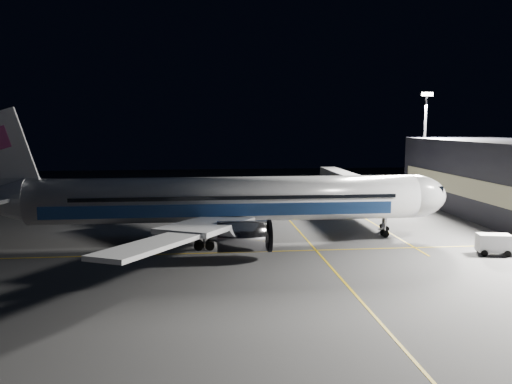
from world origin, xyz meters
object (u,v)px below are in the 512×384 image
Objects in this scene: service_truck at (498,244)px; safety_cone_b at (201,224)px; floodlight_mast_north at (425,136)px; safety_cone_a at (167,231)px; jet_bridge at (355,185)px; safety_cone_c at (221,218)px; airliner at (219,200)px; baggage_tug at (230,212)px.

service_truck is 7.33× the size of safety_cone_b.
floodlight_mast_north is 33.11× the size of safety_cone_a.
service_truck is (7.91, -28.10, -3.33)m from jet_bridge.
safety_cone_a is 1.02× the size of safety_cone_c.
floodlight_mast_north reaches higher than safety_cone_c.
jet_bridge is (23.08, 18.06, -0.58)m from airliner.
safety_cone_c is (-30.29, 24.04, -0.95)m from service_truck.
floodlight_mast_north is at bearing 37.74° from jet_bridge.
safety_cone_b is at bearing -126.70° from baggage_tug.
jet_bridge is at bearing 23.22° from safety_cone_a.
safety_cone_a is (-6.92, 5.19, -4.85)m from airliner.
safety_cone_b reaches higher than safety_cone_c.
safety_cone_b is at bearing -122.73° from safety_cone_c.
airliner is at bearing -142.09° from floodlight_mast_north.
jet_bridge reaches higher than safety_cone_c.
safety_cone_c is at bearing -155.99° from floodlight_mast_north.
baggage_tug is (2.15, 16.91, -4.47)m from airliner.
service_truck is 38.54m from safety_cone_b.
airliner is 92.76× the size of safety_cone_b.
safety_cone_a is at bearing -133.93° from baggage_tug.
jet_bridge is at bearing 19.20° from safety_cone_b.
airliner reaches higher than safety_cone_c.
airliner reaches higher than baggage_tug.
floodlight_mast_north is at bearing 24.01° from safety_cone_c.
baggage_tug is 8.97m from safety_cone_b.
airliner reaches higher than safety_cone_a.
safety_cone_c is (7.62, 8.81, -0.01)m from safety_cone_a.
safety_cone_c is at bearing 49.16° from safety_cone_a.
safety_cone_b is at bearing 41.49° from safety_cone_a.
baggage_tug is 3.38× the size of safety_cone_b.
baggage_tug is 14.83m from safety_cone_a.
jet_bridge is 7.08× the size of service_truck.
jet_bridge is 15.36× the size of baggage_tug.
service_truck is 39.47m from baggage_tug.
airliner is at bearing 173.65° from service_truck.
jet_bridge is 21.32m from baggage_tug.
jet_bridge is 29.38m from service_truck.
safety_cone_c is at bearing -169.73° from jet_bridge.
safety_cone_b is (-43.48, -22.80, -12.04)m from floodlight_mast_north.
jet_bridge is 24.06m from floodlight_mast_north.
jet_bridge reaches higher than baggage_tug.
floodlight_mast_north is at bearing 27.67° from safety_cone_b.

